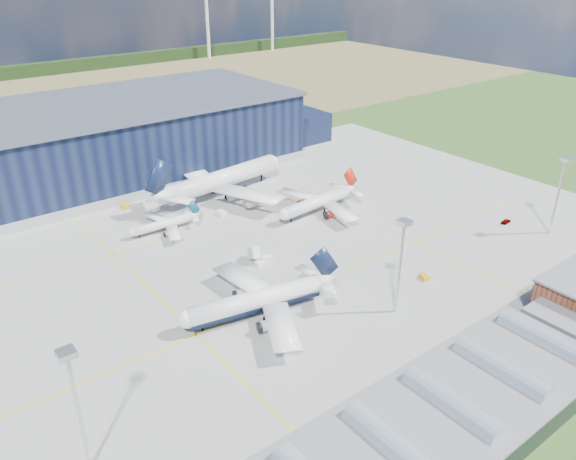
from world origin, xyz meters
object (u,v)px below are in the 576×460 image
object	(u,v)px
airliner_widebody	(223,170)
car_a	(506,221)
gse_tug_b	(424,277)
hangar	(132,138)
gse_tug_c	(125,206)
gse_cart_a	(222,213)
airstair	(254,256)
light_mast_center	(401,252)
gse_cart_b	(267,258)
light_mast_east	(561,183)
car_b	(426,372)
light_mast_west	(75,392)
airliner_navy	(255,291)
airliner_red	(317,196)
airliner_regional	(162,220)

from	to	relation	value
airliner_widebody	car_a	bearing A→B (deg)	-59.41
airliner_widebody	gse_tug_b	distance (m)	78.07
hangar	gse_tug_b	distance (m)	122.25
hangar	gse_tug_c	world-z (taller)	hangar
gse_cart_a	airstair	size ratio (longest dim) A/B	0.62
car_a	gse_tug_b	bearing A→B (deg)	93.08
light_mast_center	gse_tug_b	distance (m)	22.70
airliner_widebody	gse_tug_c	size ratio (longest dim) A/B	18.17
gse_tug_c	gse_cart_b	xyz separation A→B (m)	(16.10, -55.06, -0.09)
gse_cart_b	airstair	distance (m)	3.67
light_mast_east	car_b	distance (m)	79.54
airstair	car_b	distance (m)	56.67
light_mast_west	light_mast_center	size ratio (longest dim) A/B	1.00
airliner_navy	gse_cart_b	size ratio (longest dim) A/B	15.17
gse_cart_b	car_a	xyz separation A→B (m)	(69.89, -25.39, 0.09)
airliner_red	car_b	bearing A→B (deg)	61.64
hangar	gse_tug_c	xyz separation A→B (m)	(-17.93, -32.80, -10.96)
gse_tug_b	car_a	world-z (taller)	car_a
airliner_regional	gse_cart_a	xyz separation A→B (m)	(19.72, -0.41, -3.08)
light_mast_east	airliner_red	size ratio (longest dim) A/B	0.67
light_mast_center	airliner_widebody	size ratio (longest dim) A/B	0.42
airliner_regional	airstair	bearing A→B (deg)	113.63
hangar	airstair	xyz separation A→B (m)	(-4.93, -86.16, -10.05)
airliner_regional	airstair	world-z (taller)	airliner_regional
car_a	light_mast_east	bearing A→B (deg)	-165.13
gse_tug_b	gse_cart_a	xyz separation A→B (m)	(-19.88, 63.34, 0.08)
gse_tug_c	airliner_navy	bearing A→B (deg)	-95.60
light_mast_center	gse_cart_a	size ratio (longest dim) A/B	7.65
airliner_regional	gse_tug_b	distance (m)	75.12
light_mast_west	airliner_navy	size ratio (longest dim) A/B	0.58
light_mast_west	airstair	distance (m)	70.97
airliner_widebody	airstair	bearing A→B (deg)	-119.53
airliner_navy	gse_tug_b	world-z (taller)	airliner_navy
airliner_widebody	gse_tug_b	xyz separation A→B (m)	(10.77, -76.87, -8.37)
airliner_widebody	car_a	xyz separation A→B (m)	(55.32, -70.67, -8.29)
gse_tug_c	car_b	xyz separation A→B (m)	(14.08, -110.00, -0.08)
airliner_regional	car_b	size ratio (longest dim) A/B	6.51
gse_cart_a	gse_cart_b	size ratio (longest dim) A/B	1.15
airliner_widebody	gse_tug_b	world-z (taller)	airliner_widebody
light_mast_center	car_a	distance (m)	63.69
car_a	car_b	size ratio (longest dim) A/B	1.10
light_mast_west	light_mast_east	bearing A→B (deg)	0.00
light_mast_east	car_a	distance (m)	19.20
airliner_widebody	light_mast_center	bearing A→B (deg)	-101.32
light_mast_west	gse_tug_b	world-z (taller)	light_mast_west
airliner_red	car_a	size ratio (longest dim) A/B	8.88
hangar	gse_cart_a	bearing A→B (deg)	-86.31
car_b	hangar	bearing A→B (deg)	-10.94
light_mast_west	gse_tug_c	xyz separation A→B (m)	(44.88, 92.00, -14.77)
car_b	airstair	bearing A→B (deg)	-8.30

